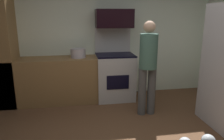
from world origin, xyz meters
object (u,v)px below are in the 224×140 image
microwave (114,19)px  person_cook (148,64)px  oven_range (115,75)px  stock_pot (78,53)px

microwave → person_cook: bearing=-65.8°
oven_range → stock_pot: oven_range is taller
oven_range → person_cook: person_cook is taller
person_cook → microwave: bearing=114.2°
stock_pot → microwave: bearing=6.2°
oven_range → microwave: (-0.00, 0.09, 1.14)m
microwave → person_cook: microwave is taller
microwave → oven_range: bearing=-90.0°
stock_pot → oven_range: bearing=-0.5°
oven_range → microwave: microwave is taller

